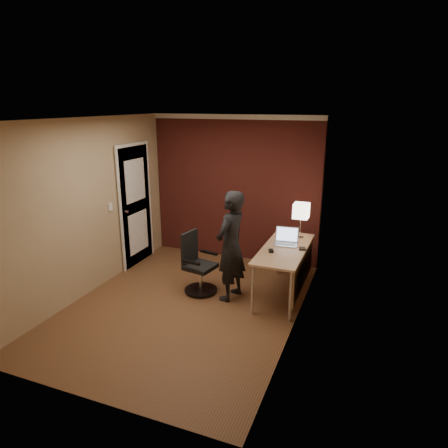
{
  "coord_description": "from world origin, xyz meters",
  "views": [
    {
      "loc": [
        2.29,
        -4.45,
        2.69
      ],
      "look_at": [
        0.35,
        0.55,
        1.05
      ],
      "focal_mm": 32.0,
      "sensor_mm": 36.0,
      "label": 1
    }
  ],
  "objects_px": {
    "desk": "(289,257)",
    "person": "(231,246)",
    "wallet": "(302,249)",
    "laptop": "(286,239)",
    "mouse": "(271,251)",
    "desk_lamp": "(301,211)",
    "office_chair": "(197,267)"
  },
  "relations": [
    {
      "from": "desk_lamp",
      "to": "person",
      "type": "relative_size",
      "value": 0.34
    },
    {
      "from": "office_chair",
      "to": "mouse",
      "type": "bearing_deg",
      "value": 5.61
    },
    {
      "from": "desk",
      "to": "desk_lamp",
      "type": "distance_m",
      "value": 0.74
    },
    {
      "from": "laptop",
      "to": "desk_lamp",
      "type": "bearing_deg",
      "value": 67.72
    },
    {
      "from": "office_chair",
      "to": "person",
      "type": "relative_size",
      "value": 0.57
    },
    {
      "from": "desk",
      "to": "laptop",
      "type": "relative_size",
      "value": 4.23
    },
    {
      "from": "desk",
      "to": "wallet",
      "type": "height_order",
      "value": "wallet"
    },
    {
      "from": "desk",
      "to": "laptop",
      "type": "height_order",
      "value": "laptop"
    },
    {
      "from": "desk_lamp",
      "to": "wallet",
      "type": "xyz_separation_m",
      "value": [
        0.13,
        -0.48,
        -0.41
      ]
    },
    {
      "from": "mouse",
      "to": "office_chair",
      "type": "bearing_deg",
      "value": 162.83
    },
    {
      "from": "desk_lamp",
      "to": "laptop",
      "type": "height_order",
      "value": "desk_lamp"
    },
    {
      "from": "wallet",
      "to": "office_chair",
      "type": "distance_m",
      "value": 1.53
    },
    {
      "from": "desk",
      "to": "person",
      "type": "height_order",
      "value": "person"
    },
    {
      "from": "wallet",
      "to": "office_chair",
      "type": "bearing_deg",
      "value": -165.95
    },
    {
      "from": "mouse",
      "to": "wallet",
      "type": "bearing_deg",
      "value": 11.26
    },
    {
      "from": "desk",
      "to": "mouse",
      "type": "relative_size",
      "value": 15.0
    },
    {
      "from": "wallet",
      "to": "mouse",
      "type": "bearing_deg",
      "value": -145.95
    },
    {
      "from": "laptop",
      "to": "office_chair",
      "type": "xyz_separation_m",
      "value": [
        -1.19,
        -0.52,
        -0.4
      ]
    },
    {
      "from": "desk",
      "to": "mouse",
      "type": "bearing_deg",
      "value": -132.35
    },
    {
      "from": "desk_lamp",
      "to": "person",
      "type": "xyz_separation_m",
      "value": [
        -0.79,
        -0.85,
        -0.36
      ]
    },
    {
      "from": "mouse",
      "to": "office_chair",
      "type": "distance_m",
      "value": 1.13
    },
    {
      "from": "desk",
      "to": "person",
      "type": "relative_size",
      "value": 0.96
    },
    {
      "from": "person",
      "to": "office_chair",
      "type": "bearing_deg",
      "value": -80.1
    },
    {
      "from": "desk_lamp",
      "to": "office_chair",
      "type": "relative_size",
      "value": 0.6
    },
    {
      "from": "desk",
      "to": "laptop",
      "type": "bearing_deg",
      "value": 116.83
    },
    {
      "from": "mouse",
      "to": "laptop",
      "type": "bearing_deg",
      "value": 51.07
    },
    {
      "from": "laptop",
      "to": "office_chair",
      "type": "distance_m",
      "value": 1.36
    },
    {
      "from": "desk_lamp",
      "to": "office_chair",
      "type": "xyz_separation_m",
      "value": [
        -1.32,
        -0.84,
        -0.76
      ]
    },
    {
      "from": "wallet",
      "to": "person",
      "type": "relative_size",
      "value": 0.07
    },
    {
      "from": "desk_lamp",
      "to": "laptop",
      "type": "relative_size",
      "value": 1.51
    },
    {
      "from": "person",
      "to": "wallet",
      "type": "bearing_deg",
      "value": 123.11
    },
    {
      "from": "laptop",
      "to": "person",
      "type": "relative_size",
      "value": 0.23
    }
  ]
}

